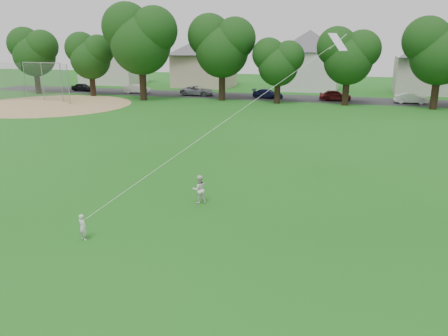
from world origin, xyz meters
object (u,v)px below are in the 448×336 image
(kite, at_px, (221,124))
(baseball_backstop, at_px, (40,82))
(toddler, at_px, (83,227))
(older_boy, at_px, (199,189))

(kite, relative_size, baseball_backstop, 1.26)
(toddler, bearing_deg, older_boy, -101.36)
(toddler, bearing_deg, baseball_backstop, -30.47)
(older_boy, distance_m, kite, 3.57)
(baseball_backstop, bearing_deg, toddler, -49.34)
(older_boy, relative_size, baseball_backstop, 0.13)
(kite, height_order, baseball_backstop, kite)
(older_boy, distance_m, baseball_backstop, 40.07)
(older_boy, relative_size, kite, 0.10)
(toddler, xyz_separation_m, kite, (4.09, 3.86, 3.34))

